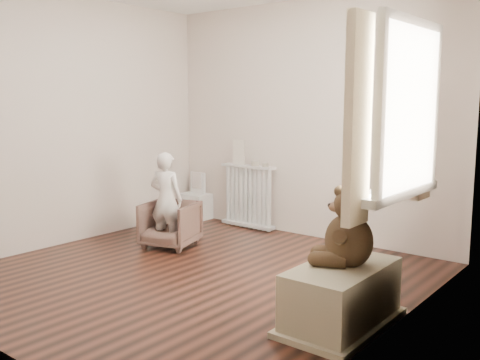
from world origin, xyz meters
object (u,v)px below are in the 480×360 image
Objects in this scene: plush_cat at (415,169)px; radiator at (248,196)px; child at (166,199)px; toy_bench at (342,297)px; teddy_bear at (349,228)px; armchair at (170,224)px; toy_vanity at (195,197)px.

radiator is at bearing 162.21° from plush_cat.
child is 2.44m from toy_bench.
plush_cat reaches higher than teddy_bear.
child is at bearing -169.60° from plush_cat.
armchair is 2.43m from toy_bench.
armchair reaches higher than toy_bench.
plush_cat reaches higher than armchair.
armchair is at bearing 140.94° from teddy_bear.
teddy_bear is at bearing -31.87° from armchair.
plush_cat is (2.37, -0.99, 0.61)m from radiator.
plush_cat is (3.21, -0.96, 0.72)m from toy_vanity.
radiator is 0.85m from toy_vanity.
plush_cat is at bearing -16.63° from toy_vanity.
child is at bearing -58.73° from toy_vanity.
plush_cat reaches higher than toy_vanity.
radiator is 2.89m from teddy_bear.
teddy_bear reaches higher than toy_bench.
plush_cat reaches higher than toy_bench.
toy_vanity is 3.57m from toy_bench.
toy_bench is (2.34, -0.66, -0.04)m from armchair.
toy_vanity is at bearing 105.21° from armchair.
child is 1.85× the size of teddy_bear.
radiator reaches higher than armchair.
teddy_bear is (2.36, -0.57, 0.16)m from child.
teddy_bear is 0.88m from plush_cat.
radiator is 1.44× the size of armchair.
toy_bench is at bearing -94.46° from plush_cat.
radiator reaches higher than toy_bench.
toy_bench is at bearing -30.57° from toy_vanity.
teddy_bear is (2.25, -1.80, 0.28)m from radiator.
child is at bearing 165.32° from toy_bench.
child is (-0.11, -1.23, 0.12)m from radiator.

